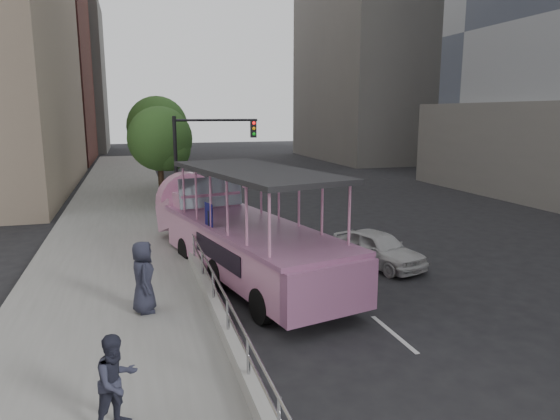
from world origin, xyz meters
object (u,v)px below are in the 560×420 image
Objects in this scene: traffic_signal at (200,151)px; street_tree_near at (162,141)px; pedestrian_mid at (116,382)px; car at (378,248)px; street_tree_far at (159,129)px; parking_sign at (209,233)px; duck_boat at (236,233)px; pedestrian_far at (143,277)px.

street_tree_near is at bearing 114.98° from traffic_signal.
traffic_signal is at bearing 40.33° from pedestrian_mid.
car is 0.58× the size of street_tree_far.
parking_sign is (-5.98, -0.18, 1.01)m from car.
duck_boat is 4.68m from pedestrian_far.
traffic_signal is at bearing -17.82° from pedestrian_far.
pedestrian_mid is at bearing -113.80° from duck_boat.
car is 2.32× the size of pedestrian_mid.
street_tree_far is (2.29, 26.33, 3.21)m from pedestrian_mid.
car is 20.13m from street_tree_far.
pedestrian_far is (0.55, 4.86, 0.14)m from pedestrian_mid.
street_tree_near is (-1.60, 3.43, 0.32)m from traffic_signal.
parking_sign is (-1.03, -0.93, 0.29)m from duck_boat.
pedestrian_mid is at bearing 170.27° from pedestrian_far.
pedestrian_far is at bearing -129.44° from parking_sign.
parking_sign is (2.09, 2.55, 0.41)m from pedestrian_far.
street_tree_near reaches higher than parking_sign.
car is at bearing 1.68° from parking_sign.
parking_sign is 0.46× the size of street_tree_near.
duck_boat is at bearing -82.47° from street_tree_near.
street_tree_far is at bearing 47.67° from pedestrian_mid.
traffic_signal is 0.81× the size of street_tree_far.
street_tree_near reaches higher than pedestrian_mid.
pedestrian_mid is at bearing -94.97° from street_tree_far.
pedestrian_far is at bearing -131.91° from duck_boat.
street_tree_near is 6.02m from street_tree_far.
street_tree_far reaches higher than traffic_signal.
pedestrian_far is (-8.08, -2.72, 0.60)m from car.
pedestrian_far is at bearing -94.63° from street_tree_far.
pedestrian_mid is 26.62m from street_tree_far.
street_tree_near reaches higher than traffic_signal.
parking_sign is at bearing -87.53° from street_tree_near.
duck_boat is at bearing 28.85° from pedestrian_mid.
street_tree_near is (-0.56, 12.93, 2.17)m from parking_sign.
street_tree_far reaches higher than street_tree_near.
street_tree_near is at bearing 99.09° from car.
street_tree_far is at bearing 90.62° from car.
parking_sign is 0.40× the size of street_tree_far.
street_tree_far is (0.20, 6.00, 0.49)m from street_tree_near.
pedestrian_mid reaches higher than car.
duck_boat reaches higher than parking_sign.
traffic_signal is (0.01, 8.57, 2.14)m from duck_boat.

